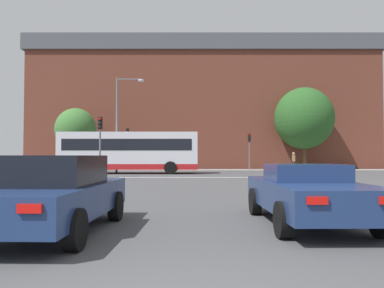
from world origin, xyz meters
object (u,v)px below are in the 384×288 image
(traffic_light_far_right, at_px, (249,145))
(street_lamp_junction, at_px, (121,115))
(traffic_light_near_left, at_px, (100,137))
(pedestrian_walking_west, at_px, (171,160))
(car_roadster_right, at_px, (308,193))
(pedestrian_waiting, at_px, (294,159))
(traffic_light_far_left, at_px, (128,142))
(car_saloon_left, at_px, (54,193))
(bus_crossing_lead, at_px, (129,152))
(pedestrian_walking_east, at_px, (107,160))

(traffic_light_far_right, height_order, street_lamp_junction, street_lamp_junction)
(traffic_light_near_left, distance_m, pedestrian_walking_west, 13.46)
(car_roadster_right, bearing_deg, pedestrian_waiting, 74.34)
(traffic_light_far_left, xyz_separation_m, traffic_light_far_right, (12.27, 0.02, -0.33))
(car_saloon_left, distance_m, bus_crossing_lead, 23.27)
(car_roadster_right, bearing_deg, traffic_light_far_right, 82.60)
(traffic_light_far_left, xyz_separation_m, traffic_light_near_left, (0.41, -12.86, -0.13))
(car_roadster_right, height_order, pedestrian_waiting, pedestrian_waiting)
(bus_crossing_lead, height_order, pedestrian_waiting, bus_crossing_lead)
(bus_crossing_lead, distance_m, street_lamp_junction, 3.25)
(traffic_light_far_right, xyz_separation_m, pedestrian_waiting, (4.51, 0.25, -1.44))
(car_roadster_right, relative_size, traffic_light_far_right, 1.17)
(street_lamp_junction, bearing_deg, pedestrian_walking_east, 111.93)
(car_roadster_right, xyz_separation_m, traffic_light_far_left, (-8.91, 29.74, 2.18))
(pedestrian_walking_west, bearing_deg, street_lamp_junction, -111.56)
(bus_crossing_lead, bearing_deg, pedestrian_waiting, 116.83)
(traffic_light_far_right, relative_size, street_lamp_junction, 0.46)
(traffic_light_far_right, distance_m, pedestrian_walking_west, 8.03)
(pedestrian_waiting, bearing_deg, traffic_light_far_right, 94.25)
(bus_crossing_lead, height_order, street_lamp_junction, street_lamp_junction)
(traffic_light_far_left, distance_m, pedestrian_walking_west, 4.77)
(car_saloon_left, height_order, pedestrian_walking_west, pedestrian_walking_west)
(bus_crossing_lead, relative_size, traffic_light_far_left, 2.61)
(bus_crossing_lead, xyz_separation_m, traffic_light_far_right, (10.83, 7.51, 0.73))
(traffic_light_far_right, height_order, pedestrian_walking_east, traffic_light_far_right)
(car_saloon_left, xyz_separation_m, pedestrian_walking_west, (0.46, 30.49, 0.24))
(car_saloon_left, relative_size, traffic_light_far_left, 1.03)
(car_roadster_right, height_order, pedestrian_walking_east, pedestrian_walking_east)
(traffic_light_near_left, height_order, pedestrian_waiting, traffic_light_near_left)
(car_roadster_right, distance_m, traffic_light_near_left, 19.01)
(pedestrian_walking_east, bearing_deg, traffic_light_far_right, 105.62)
(traffic_light_far_left, bearing_deg, traffic_light_near_left, -88.19)
(traffic_light_far_left, xyz_separation_m, pedestrian_walking_west, (4.40, -0.12, -1.86))
(traffic_light_near_left, distance_m, street_lamp_junction, 6.55)
(pedestrian_walking_west, bearing_deg, pedestrian_waiting, 10.13)
(traffic_light_near_left, relative_size, pedestrian_walking_west, 2.41)
(traffic_light_near_left, xyz_separation_m, street_lamp_junction, (0.23, 6.19, 2.11))
(car_saloon_left, relative_size, pedestrian_waiting, 2.43)
(car_saloon_left, height_order, bus_crossing_lead, bus_crossing_lead)
(car_roadster_right, height_order, traffic_light_near_left, traffic_light_near_left)
(car_saloon_left, distance_m, traffic_light_near_left, 18.21)
(car_saloon_left, xyz_separation_m, traffic_light_far_left, (-3.94, 30.61, 2.10))
(car_roadster_right, xyz_separation_m, bus_crossing_lead, (-7.46, 22.24, 1.13))
(bus_crossing_lead, distance_m, pedestrian_walking_west, 7.98)
(pedestrian_walking_east, bearing_deg, traffic_light_near_left, 26.53)
(street_lamp_junction, height_order, pedestrian_walking_west, street_lamp_junction)
(traffic_light_far_left, distance_m, traffic_light_near_left, 12.87)
(street_lamp_junction, relative_size, pedestrian_waiting, 4.45)
(bus_crossing_lead, relative_size, pedestrian_waiting, 6.16)
(traffic_light_far_right, distance_m, street_lamp_junction, 13.62)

